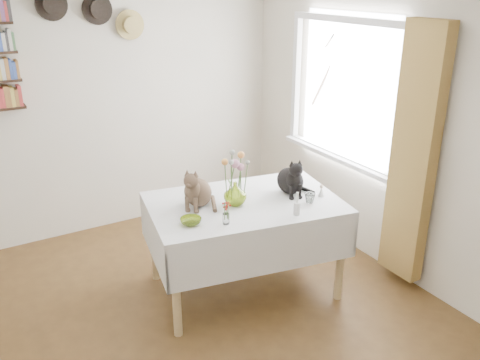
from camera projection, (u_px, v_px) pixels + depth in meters
room at (189, 187)px, 3.18m from camera, size 4.08×4.58×2.58m
window at (344, 102)px, 4.69m from camera, size 0.12×1.52×1.32m
curtain at (414, 157)px, 4.02m from camera, size 0.12×0.38×2.10m
dining_table at (244, 224)px, 4.12m from camera, size 1.66×1.23×0.81m
tabby_cat at (198, 185)px, 3.93m from camera, size 0.36×0.36×0.34m
black_cat at (290, 174)px, 4.16m from camera, size 0.29×0.33×0.33m
flower_vase at (235, 194)px, 3.96m from camera, size 0.24×0.24×0.19m
green_bowl at (191, 221)px, 3.67m from camera, size 0.18×0.18×0.05m
drinking_glass at (310, 198)px, 4.02m from camera, size 0.09×0.09×0.08m
candlestick at (297, 207)px, 3.81m from camera, size 0.05×0.05×0.18m
berry_jar at (226, 213)px, 3.65m from camera, size 0.05×0.05×0.20m
porcelain_figurine at (321, 191)px, 4.13m from camera, size 0.05×0.05×0.10m
flower_bouquet at (234, 164)px, 3.88m from camera, size 0.17×0.13×0.39m
wall_hats at (95, 13)px, 4.64m from camera, size 0.98×0.09×0.48m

